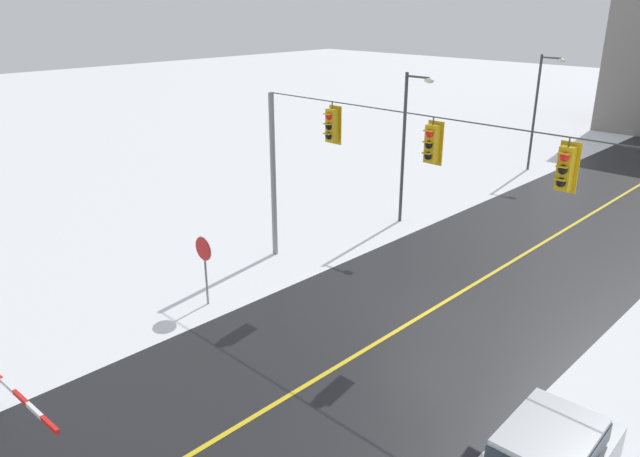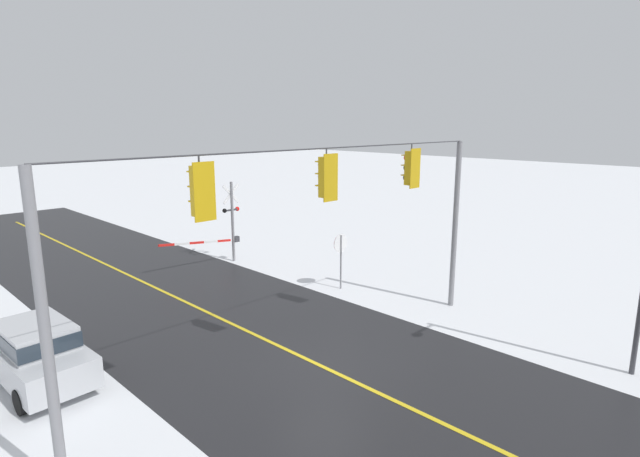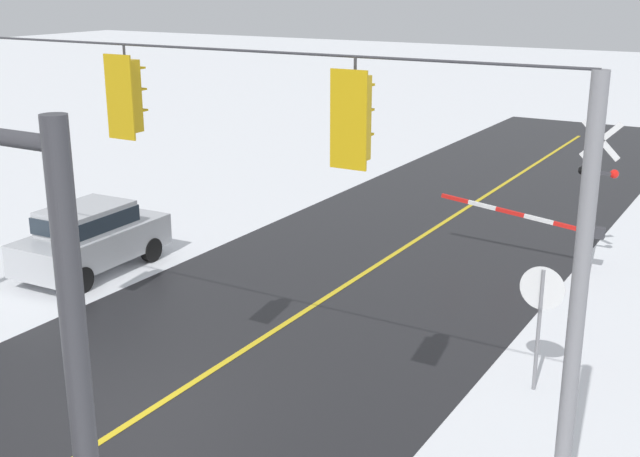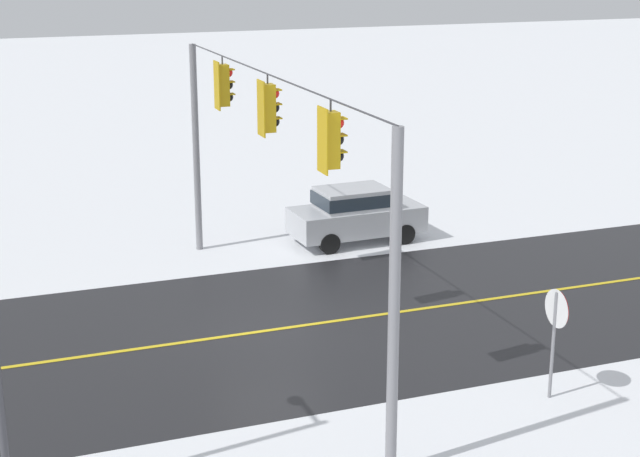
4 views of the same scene
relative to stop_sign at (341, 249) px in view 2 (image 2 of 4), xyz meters
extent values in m
plane|color=white|center=(5.46, 4.33, -1.71)|extent=(160.00, 160.00, 0.00)
cylinder|color=gray|center=(-1.54, 4.33, 1.39)|extent=(0.20, 0.20, 6.20)
cylinder|color=gray|center=(12.46, 4.33, 1.39)|extent=(0.20, 0.20, 6.20)
cylinder|color=#38383D|center=(5.46, 4.33, 4.49)|extent=(14.00, 0.04, 0.04)
cylinder|color=#38383D|center=(1.44, 4.33, 4.37)|extent=(0.04, 0.04, 0.23)
cube|color=#C6990F|center=(1.44, 4.33, 3.71)|extent=(0.34, 0.28, 1.08)
cube|color=#C6990F|center=(1.44, 4.49, 3.71)|extent=(0.52, 0.03, 1.26)
sphere|color=red|center=(1.44, 4.18, 4.03)|extent=(0.24, 0.24, 0.24)
cube|color=#C6990F|center=(1.44, 4.11, 4.12)|extent=(0.26, 0.16, 0.03)
sphere|color=black|center=(1.44, 4.18, 3.71)|extent=(0.24, 0.24, 0.24)
cube|color=#C6990F|center=(1.44, 4.11, 3.80)|extent=(0.26, 0.16, 0.03)
sphere|color=black|center=(1.44, 4.18, 3.39)|extent=(0.24, 0.24, 0.24)
cube|color=#C6990F|center=(1.44, 4.11, 3.48)|extent=(0.26, 0.16, 0.03)
cylinder|color=#38383D|center=(5.33, 4.33, 4.37)|extent=(0.04, 0.04, 0.22)
cube|color=#C6990F|center=(5.33, 4.33, 3.72)|extent=(0.34, 0.28, 1.08)
cube|color=#C6990F|center=(5.33, 4.49, 3.72)|extent=(0.52, 0.03, 1.26)
sphere|color=red|center=(5.33, 4.18, 4.04)|extent=(0.24, 0.24, 0.24)
cube|color=#C6990F|center=(5.33, 4.11, 4.13)|extent=(0.26, 0.16, 0.03)
sphere|color=black|center=(5.33, 4.18, 3.72)|extent=(0.24, 0.24, 0.24)
cube|color=#C6990F|center=(5.33, 4.11, 3.81)|extent=(0.26, 0.16, 0.03)
sphere|color=black|center=(5.33, 4.18, 3.40)|extent=(0.24, 0.24, 0.24)
cube|color=#C6990F|center=(5.33, 4.11, 3.49)|extent=(0.26, 0.16, 0.03)
cylinder|color=#38383D|center=(9.19, 4.33, 4.38)|extent=(0.04, 0.04, 0.22)
cube|color=#C6990F|center=(9.19, 4.33, 3.73)|extent=(0.34, 0.28, 1.08)
cube|color=#C6990F|center=(9.19, 4.49, 3.73)|extent=(0.52, 0.03, 1.26)
sphere|color=red|center=(9.19, 4.18, 4.05)|extent=(0.24, 0.24, 0.24)
cube|color=#C6990F|center=(9.19, 4.11, 4.13)|extent=(0.26, 0.16, 0.03)
sphere|color=black|center=(9.19, 4.18, 3.73)|extent=(0.24, 0.24, 0.24)
cube|color=#C6990F|center=(9.19, 4.11, 3.81)|extent=(0.26, 0.16, 0.03)
sphere|color=black|center=(9.19, 4.18, 3.41)|extent=(0.24, 0.24, 0.24)
cube|color=#C6990F|center=(9.19, 4.11, 3.49)|extent=(0.26, 0.16, 0.03)
cylinder|color=gray|center=(0.00, 0.02, -0.56)|extent=(0.07, 0.07, 2.30)
cylinder|color=#B71414|center=(0.00, -0.02, 0.24)|extent=(0.76, 0.03, 0.76)
cylinder|color=white|center=(0.00, 0.00, 0.24)|extent=(0.80, 0.02, 0.80)
cylinder|color=gray|center=(0.63, -6.69, 0.29)|extent=(0.14, 0.14, 4.00)
cube|color=white|center=(0.63, -6.74, 1.69)|extent=(0.98, 0.04, 0.98)
cube|color=white|center=(0.63, -6.74, 1.69)|extent=(0.98, 0.04, 0.98)
cube|color=#38383D|center=(0.63, -6.73, 0.89)|extent=(0.80, 0.06, 0.08)
sphere|color=red|center=(0.25, -6.79, 0.89)|extent=(0.22, 0.22, 0.22)
sphere|color=black|center=(1.01, -6.79, 0.89)|extent=(0.22, 0.22, 0.22)
cube|color=red|center=(1.19, -6.69, -0.57)|extent=(0.78, 0.08, 0.18)
cube|color=white|center=(1.96, -6.69, -0.49)|extent=(0.78, 0.08, 0.18)
cube|color=red|center=(2.72, -6.69, -0.41)|extent=(0.78, 0.08, 0.18)
cube|color=white|center=(3.49, -6.69, -0.34)|extent=(0.78, 0.08, 0.18)
cube|color=red|center=(4.25, -6.69, -0.26)|extent=(0.78, 0.08, 0.18)
cube|color=#38383D|center=(0.45, -6.69, -0.61)|extent=(0.28, 0.20, 0.28)
cube|color=#B7BABF|center=(11.48, -0.46, -0.99)|extent=(1.92, 4.17, 0.80)
cube|color=#B7BABF|center=(11.47, -0.31, -0.29)|extent=(1.58, 2.19, 0.64)
cube|color=#232D38|center=(11.47, -0.31, -0.29)|extent=(1.62, 2.27, 0.40)
sphere|color=#EFEACC|center=(10.99, -2.55, -0.94)|extent=(0.16, 0.16, 0.16)
cylinder|color=black|center=(10.73, -1.76, -1.39)|extent=(0.24, 0.65, 0.64)
cylinder|color=black|center=(12.23, 0.84, -1.39)|extent=(0.24, 0.65, 0.64)
cylinder|color=black|center=(10.63, 0.78, -1.39)|extent=(0.24, 0.65, 0.64)
camera|label=1|loc=(14.75, -9.88, 7.50)|focal=33.69mm
camera|label=2|loc=(14.93, 13.61, 5.18)|focal=28.25mm
camera|label=3|loc=(-3.45, 13.43, 5.41)|focal=45.80mm
camera|label=4|loc=(-15.52, 10.93, 7.31)|focal=54.90mm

